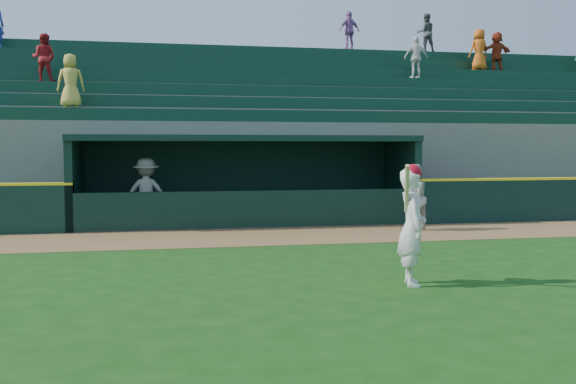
{
  "coord_description": "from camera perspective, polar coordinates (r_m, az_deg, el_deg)",
  "views": [
    {
      "loc": [
        -2.31,
        -10.18,
        2.14
      ],
      "look_at": [
        0.0,
        1.6,
        1.3
      ],
      "focal_mm": 40.0,
      "sensor_mm": 36.0,
      "label": 1
    }
  ],
  "objects": [
    {
      "name": "ground",
      "position": [
        10.65,
        1.67,
        -7.59
      ],
      "size": [
        120.0,
        120.0,
        0.0
      ],
      "primitive_type": "plane",
      "color": "#174010",
      "rests_on": "ground"
    },
    {
      "name": "warning_track",
      "position": [
        15.4,
        -2.37,
        -3.97
      ],
      "size": [
        40.0,
        3.0,
        0.01
      ],
      "primitive_type": "cube",
      "color": "brown",
      "rests_on": "ground"
    },
    {
      "name": "dugout_player_front",
      "position": [
        16.75,
        11.12,
        -0.48
      ],
      "size": [
        1.05,
        1.04,
        1.71
      ],
      "primitive_type": "imported",
      "rotation": [
        0.0,
        0.0,
        3.9
      ],
      "color": "#A6A6A1",
      "rests_on": "ground"
    },
    {
      "name": "dugout_player_inside",
      "position": [
        17.51,
        -12.48,
        -0.06
      ],
      "size": [
        1.23,
        0.75,
        1.86
      ],
      "primitive_type": "imported",
      "rotation": [
        0.0,
        0.0,
        3.09
      ],
      "color": "#9C9C97",
      "rests_on": "ground"
    },
    {
      "name": "dugout",
      "position": [
        18.34,
        -3.86,
        1.55
      ],
      "size": [
        9.4,
        2.8,
        2.46
      ],
      "color": "slate",
      "rests_on": "ground"
    },
    {
      "name": "stands",
      "position": [
        22.87,
        -5.26,
        4.64
      ],
      "size": [
        34.5,
        6.25,
        7.51
      ],
      "color": "slate",
      "rests_on": "ground"
    },
    {
      "name": "batter_at_plate",
      "position": [
        10.11,
        10.96,
        -2.87
      ],
      "size": [
        0.58,
        0.83,
        1.9
      ],
      "color": "silver",
      "rests_on": "ground"
    }
  ]
}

